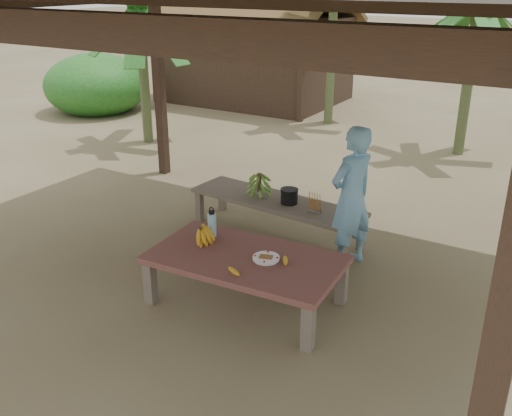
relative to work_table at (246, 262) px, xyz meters
The scene contains 15 objects.
ground 0.69m from the work_table, 137.59° to the left, with size 80.00×80.00×0.00m, color brown.
work_table is the anchor object (origin of this frame).
bench 1.62m from the work_table, 108.76° to the left, with size 2.24×0.79×0.45m.
ripe_banana_bunch 0.58m from the work_table, behind, with size 0.28×0.24×0.17m, color gold, non-canonical shape.
plate 0.22m from the work_table, ahead, with size 0.25×0.25×0.04m.
loose_banana_front 0.36m from the work_table, 75.33° to the right, with size 0.04×0.15×0.04m, color gold.
loose_banana_side 0.40m from the work_table, 11.95° to the left, with size 0.04×0.14×0.04m, color gold.
water_flask 0.60m from the work_table, 158.26° to the left, with size 0.09×0.09×0.32m.
green_banana_stalk 1.74m from the work_table, 116.46° to the left, with size 0.26×0.26×0.30m, color #598C2D, non-canonical shape.
cooking_pot 1.55m from the work_table, 102.55° to the left, with size 0.20×0.20×0.17m, color black.
skewer_rack 1.44m from the work_table, 88.72° to the left, with size 0.18×0.08×0.24m, color #A57F47, non-canonical shape.
woman 1.42m from the work_table, 67.68° to the left, with size 0.57×0.37×1.55m, color #67A0C4.
hut 9.71m from the work_table, 120.35° to the left, with size 4.40×3.43×2.85m.
banana_plant_n 6.47m from the work_table, 84.30° to the left, with size 1.80×1.80×2.82m.
banana_plant_w 6.33m from the work_table, 139.68° to the left, with size 1.80×1.80×2.63m.
Camera 1 is at (2.94, -4.41, 2.96)m, focal length 40.00 mm.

